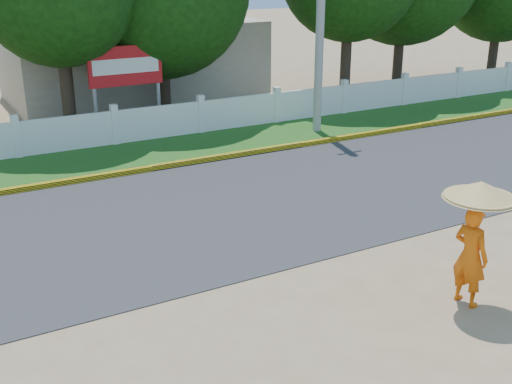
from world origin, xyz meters
TOP-DOWN VIEW (x-y plane):
  - ground at (0.00, 0.00)m, footprint 120.00×120.00m
  - road at (0.00, 4.50)m, footprint 60.00×7.00m
  - grass_verge at (0.00, 9.75)m, footprint 60.00×3.50m
  - curb at (0.00, 8.05)m, footprint 40.00×0.18m
  - fence at (0.00, 11.20)m, footprint 40.00×0.10m
  - building_near at (3.00, 18.00)m, footprint 10.00×6.00m
  - utility_pole at (6.57, 9.45)m, footprint 0.28×0.28m
  - monk_with_parasol at (2.19, -1.55)m, footprint 1.22×1.22m
  - billboard at (0.83, 12.30)m, footprint 2.50×0.13m

SIDE VIEW (x-z plane):
  - ground at x=0.00m, z-range 0.00..0.00m
  - road at x=0.00m, z-range 0.00..0.02m
  - grass_verge at x=0.00m, z-range 0.00..0.03m
  - curb at x=0.00m, z-range 0.00..0.16m
  - fence at x=0.00m, z-range 0.00..1.10m
  - monk_with_parasol at x=2.19m, z-range 0.34..2.55m
  - building_near at x=3.00m, z-range 0.00..3.20m
  - billboard at x=0.83m, z-range 0.67..3.62m
  - utility_pole at x=6.57m, z-range 0.00..8.20m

